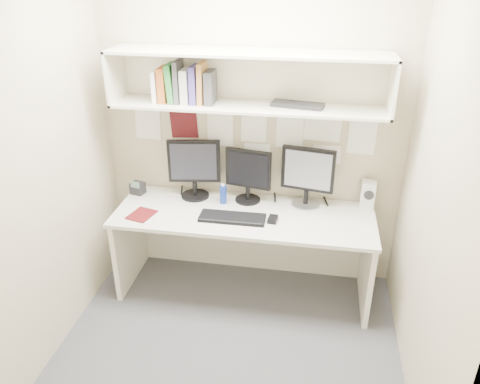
% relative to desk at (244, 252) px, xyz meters
% --- Properties ---
extents(floor, '(2.40, 2.00, 0.01)m').
position_rel_desk_xyz_m(floor, '(0.00, -0.65, -0.37)').
color(floor, '#434348').
rests_on(floor, ground).
extents(wall_back, '(2.40, 0.02, 2.60)m').
position_rel_desk_xyz_m(wall_back, '(0.00, 0.35, 0.93)').
color(wall_back, tan).
rests_on(wall_back, ground).
extents(wall_front, '(2.40, 0.02, 2.60)m').
position_rel_desk_xyz_m(wall_front, '(0.00, -1.65, 0.93)').
color(wall_front, tan).
rests_on(wall_front, ground).
extents(wall_left, '(0.02, 2.00, 2.60)m').
position_rel_desk_xyz_m(wall_left, '(-1.20, -0.65, 0.93)').
color(wall_left, tan).
rests_on(wall_left, ground).
extents(wall_right, '(0.02, 2.00, 2.60)m').
position_rel_desk_xyz_m(wall_right, '(1.20, -0.65, 0.93)').
color(wall_right, tan).
rests_on(wall_right, ground).
extents(desk, '(2.00, 0.70, 0.73)m').
position_rel_desk_xyz_m(desk, '(0.00, 0.00, 0.00)').
color(desk, beige).
rests_on(desk, floor).
extents(overhead_hutch, '(2.00, 0.38, 0.40)m').
position_rel_desk_xyz_m(overhead_hutch, '(0.00, 0.21, 1.35)').
color(overhead_hutch, silver).
rests_on(overhead_hutch, wall_back).
extents(pinned_papers, '(1.92, 0.01, 0.48)m').
position_rel_desk_xyz_m(pinned_papers, '(0.00, 0.34, 0.88)').
color(pinned_papers, white).
rests_on(pinned_papers, wall_back).
extents(monitor_left, '(0.42, 0.23, 0.49)m').
position_rel_desk_xyz_m(monitor_left, '(-0.44, 0.22, 0.63)').
color(monitor_left, black).
rests_on(monitor_left, desk).
extents(monitor_center, '(0.37, 0.20, 0.43)m').
position_rel_desk_xyz_m(monitor_center, '(-0.00, 0.22, 0.60)').
color(monitor_center, black).
rests_on(monitor_center, desk).
extents(monitor_right, '(0.41, 0.23, 0.48)m').
position_rel_desk_xyz_m(monitor_right, '(0.46, 0.22, 0.62)').
color(monitor_right, '#A5A5AA').
rests_on(monitor_right, desk).
extents(keyboard, '(0.50, 0.18, 0.02)m').
position_rel_desk_xyz_m(keyboard, '(-0.07, -0.11, 0.38)').
color(keyboard, black).
rests_on(keyboard, desk).
extents(mouse, '(0.08, 0.11, 0.03)m').
position_rel_desk_xyz_m(mouse, '(0.23, -0.09, 0.38)').
color(mouse, black).
rests_on(mouse, desk).
extents(speaker, '(0.12, 0.13, 0.22)m').
position_rel_desk_xyz_m(speaker, '(0.94, 0.26, 0.47)').
color(speaker, silver).
rests_on(speaker, desk).
extents(blue_bottle, '(0.05, 0.05, 0.17)m').
position_rel_desk_xyz_m(blue_bottle, '(-0.19, 0.13, 0.44)').
color(blue_bottle, navy).
rests_on(blue_bottle, desk).
extents(maroon_notebook, '(0.21, 0.24, 0.01)m').
position_rel_desk_xyz_m(maroon_notebook, '(-0.77, -0.17, 0.37)').
color(maroon_notebook, '#510D10').
rests_on(maroon_notebook, desk).
extents(desk_phone, '(0.13, 0.12, 0.13)m').
position_rel_desk_xyz_m(desk_phone, '(-0.93, 0.18, 0.41)').
color(desk_phone, black).
rests_on(desk_phone, desk).
extents(book_stack, '(0.45, 0.19, 0.30)m').
position_rel_desk_xyz_m(book_stack, '(-0.47, 0.16, 1.31)').
color(book_stack, white).
rests_on(book_stack, overhead_hutch).
extents(hutch_tray, '(0.39, 0.21, 0.03)m').
position_rel_desk_xyz_m(hutch_tray, '(0.36, 0.18, 1.19)').
color(hutch_tray, black).
rests_on(hutch_tray, overhead_hutch).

